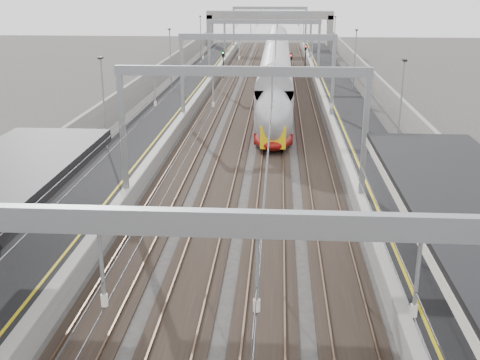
# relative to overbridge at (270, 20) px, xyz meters

# --- Properties ---
(platform_left) EXTENTS (4.00, 120.00, 1.00)m
(platform_left) POSITION_rel_overbridge_xyz_m (-8.00, -55.00, -4.81)
(platform_left) COLOR black
(platform_left) RESTS_ON ground
(platform_right) EXTENTS (4.00, 120.00, 1.00)m
(platform_right) POSITION_rel_overbridge_xyz_m (8.00, -55.00, -4.81)
(platform_right) COLOR black
(platform_right) RESTS_ON ground
(tracks) EXTENTS (11.40, 140.00, 0.20)m
(tracks) POSITION_rel_overbridge_xyz_m (0.00, -55.00, -5.26)
(tracks) COLOR black
(tracks) RESTS_ON ground
(overhead_line) EXTENTS (13.00, 140.00, 6.60)m
(overhead_line) POSITION_rel_overbridge_xyz_m (0.00, -48.38, 0.83)
(overhead_line) COLOR gray
(overhead_line) RESTS_ON platform_left
(overbridge) EXTENTS (22.00, 2.20, 6.90)m
(overbridge) POSITION_rel_overbridge_xyz_m (0.00, 0.00, 0.00)
(overbridge) COLOR slate
(overbridge) RESTS_ON ground
(wall_left) EXTENTS (0.30, 120.00, 3.20)m
(wall_left) POSITION_rel_overbridge_xyz_m (-11.20, -55.00, -3.71)
(wall_left) COLOR slate
(wall_left) RESTS_ON ground
(wall_right) EXTENTS (0.30, 120.00, 3.20)m
(wall_right) POSITION_rel_overbridge_xyz_m (11.20, -55.00, -3.71)
(wall_right) COLOR slate
(wall_right) RESTS_ON ground
(train) EXTENTS (2.84, 51.84, 4.49)m
(train) POSITION_rel_overbridge_xyz_m (1.50, -43.74, -3.11)
(train) COLOR maroon
(train) RESTS_ON ground
(signal_green) EXTENTS (0.32, 0.32, 3.48)m
(signal_green) POSITION_rel_overbridge_xyz_m (-5.20, -32.33, -2.89)
(signal_green) COLOR black
(signal_green) RESTS_ON ground
(signal_red_near) EXTENTS (0.32, 0.32, 3.48)m
(signal_red_near) POSITION_rel_overbridge_xyz_m (3.20, -34.80, -2.89)
(signal_red_near) COLOR black
(signal_red_near) RESTS_ON ground
(signal_red_far) EXTENTS (0.32, 0.32, 3.48)m
(signal_red_far) POSITION_rel_overbridge_xyz_m (5.40, -23.88, -2.89)
(signal_red_far) COLOR black
(signal_red_far) RESTS_ON ground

